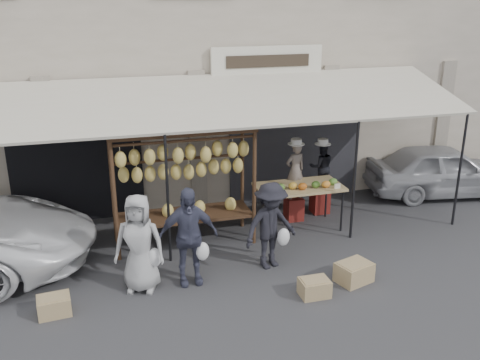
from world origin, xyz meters
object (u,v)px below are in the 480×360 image
(customer_mid, at_px, (188,236))
(customer_left, at_px, (139,243))
(banana_rack, at_px, (183,164))
(crate_near_a, at_px, (314,288))
(vendor_left, at_px, (295,171))
(crate_far, at_px, (54,306))
(sedan, at_px, (444,170))
(vendor_right, at_px, (322,167))
(produce_table, at_px, (300,188))
(crate_near_b, at_px, (354,272))
(customer_right, at_px, (271,226))

(customer_mid, bearing_deg, customer_left, -179.75)
(banana_rack, height_order, crate_near_a, banana_rack)
(banana_rack, height_order, vendor_left, banana_rack)
(customer_left, bearing_deg, crate_far, -145.95)
(crate_far, distance_m, sedan, 8.98)
(banana_rack, bearing_deg, crate_near_a, -56.05)
(vendor_left, height_order, crate_near_a, vendor_left)
(vendor_right, distance_m, crate_far, 5.99)
(produce_table, bearing_deg, customer_left, -155.54)
(vendor_left, bearing_deg, crate_far, 15.02)
(crate_near_a, xyz_separation_m, sedan, (4.64, 3.33, 0.47))
(vendor_left, distance_m, vendor_right, 0.72)
(produce_table, relative_size, customer_left, 1.06)
(crate_near_b, relative_size, sedan, 0.16)
(banana_rack, height_order, crate_near_b, banana_rack)
(banana_rack, distance_m, customer_left, 1.90)
(customer_mid, distance_m, crate_near_b, 2.77)
(vendor_left, relative_size, crate_near_a, 2.60)
(produce_table, bearing_deg, customer_mid, -149.33)
(customer_right, xyz_separation_m, crate_near_a, (0.36, -1.09, -0.63))
(customer_right, bearing_deg, crate_far, 172.52)
(vendor_left, relative_size, customer_mid, 0.72)
(customer_right, height_order, sedan, customer_right)
(customer_mid, relative_size, customer_right, 1.07)
(banana_rack, distance_m, crate_near_b, 3.53)
(produce_table, bearing_deg, sedan, 12.87)
(vendor_right, height_order, sedan, vendor_right)
(customer_right, bearing_deg, customer_left, 167.90)
(banana_rack, distance_m, customer_right, 1.97)
(crate_near_a, bearing_deg, customer_mid, 152.38)
(sedan, bearing_deg, customer_right, 123.67)
(customer_left, relative_size, customer_right, 1.05)
(customer_right, height_order, crate_near_a, customer_right)
(banana_rack, bearing_deg, customer_mid, -97.62)
(produce_table, height_order, customer_mid, customer_mid)
(sedan, bearing_deg, customer_left, 117.92)
(customer_left, distance_m, customer_mid, 0.77)
(banana_rack, xyz_separation_m, customer_mid, (-0.19, -1.45, -0.75))
(crate_near_a, height_order, crate_far, crate_far)
(produce_table, xyz_separation_m, customer_right, (-1.06, -1.34, -0.11))
(customer_left, bearing_deg, produce_table, 42.42)
(crate_far, bearing_deg, crate_near_b, -4.07)
(crate_near_a, bearing_deg, customer_right, 108.37)
(banana_rack, bearing_deg, customer_left, -123.58)
(crate_far, bearing_deg, customer_mid, 10.41)
(customer_left, distance_m, crate_near_b, 3.50)
(vendor_right, xyz_separation_m, crate_far, (-5.34, -2.55, -0.88))
(crate_near_b, bearing_deg, produce_table, 92.40)
(customer_left, height_order, crate_near_b, customer_left)
(customer_right, distance_m, crate_far, 3.62)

